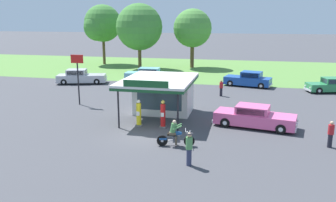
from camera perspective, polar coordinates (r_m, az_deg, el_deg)
The scene contains 18 objects.
ground_plane at distance 22.54m, azimuth -3.83°, elevation -5.50°, with size 300.00×300.00×0.00m, color #424247.
grass_verge_strip at distance 51.32m, azimuth 5.66°, elevation 5.21°, with size 120.00×24.00×0.01m, color #56843D.
service_station_kiosk at distance 26.94m, azimuth -0.89°, elevation 1.53°, with size 4.96×6.85×3.42m.
gas_pump_nearside at distance 24.12m, azimuth -4.79°, elevation -2.12°, with size 0.44×0.44×1.87m.
gas_pump_offside at distance 23.67m, azimuth -0.83°, elevation -2.32°, with size 0.44×0.44×1.91m.
motorcycle_with_rider at distance 20.37m, azimuth 1.16°, elevation -5.62°, with size 2.19×0.73×1.58m.
featured_classic_sedan at distance 24.57m, azimuth 13.91°, elevation -2.60°, with size 5.77×2.84×1.49m.
parked_car_back_row_left at distance 41.65m, azimuth -3.22°, elevation 4.31°, with size 5.71×2.26×1.52m.
parked_car_back_row_centre at distance 39.09m, azimuth 12.97°, elevation 3.43°, with size 5.37×3.04×1.62m.
parked_car_back_row_centre_right at distance 38.69m, azimuth 25.16°, elevation 2.28°, with size 5.21×2.91×1.47m.
parked_car_back_row_right at distance 41.00m, azimuth -14.05°, elevation 3.81°, with size 5.82×3.34×1.61m.
bystander_admiring_sedan at distance 22.17m, azimuth 25.02°, elevation -4.86°, with size 0.34×0.34×1.57m.
bystander_standing_back_lot at distance 17.71m, azimuth 3.47°, elevation -7.64°, with size 0.38×0.38×1.75m.
bystander_strolling_foreground at distance 33.61m, azimuth 8.67°, elevation 2.15°, with size 0.34×0.34×1.55m.
tree_oak_distant_spare at distance 56.99m, azimuth -10.83°, elevation 12.17°, with size 5.80×6.01×9.34m.
tree_oak_left at distance 51.00m, azimuth -4.83°, elevation 11.75°, with size 6.62×6.62×9.32m.
tree_oak_far_right at distance 52.38m, azimuth 4.02°, elevation 11.75°, with size 5.61×5.61×8.61m.
roadside_pole_sign at distance 30.54m, azimuth -14.53°, elevation 4.84°, with size 1.10×0.12×4.29m.
Camera 1 is at (6.10, -20.43, 7.31)m, focal length 37.36 mm.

